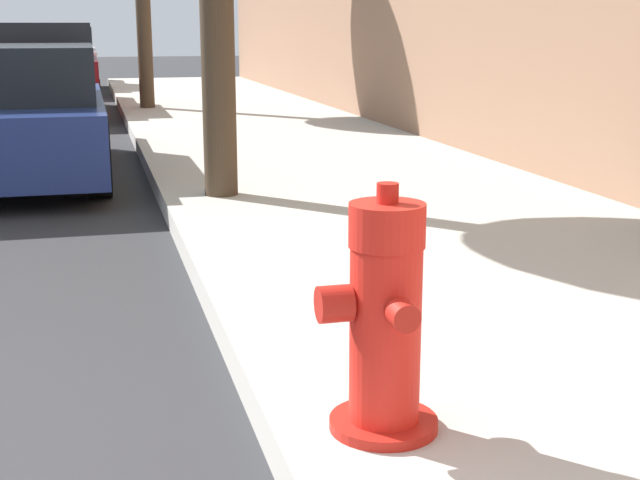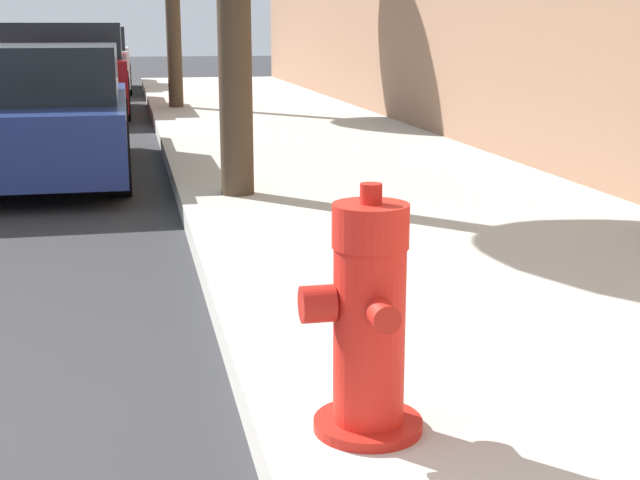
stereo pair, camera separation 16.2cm
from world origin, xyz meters
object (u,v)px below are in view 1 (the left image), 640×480
Objects in this scene: parked_car_near at (11,114)px; parked_car_far at (53,61)px; parked_car_mid at (37,72)px; fire_hydrant at (384,322)px.

parked_car_far is at bearing 89.82° from parked_car_near.
parked_car_mid reaches higher than parked_car_far.
parked_car_near reaches higher than fire_hydrant.
parked_car_far is at bearing 89.13° from parked_car_mid.
parked_car_far reaches higher than fire_hydrant.
parked_car_far is at bearing 94.92° from fire_hydrant.
fire_hydrant is 6.48m from parked_car_near.
parked_car_far is (-1.52, 17.66, 0.16)m from fire_hydrant.
fire_hydrant is 12.52m from parked_car_mid.
fire_hydrant is at bearing -76.12° from parked_car_near.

